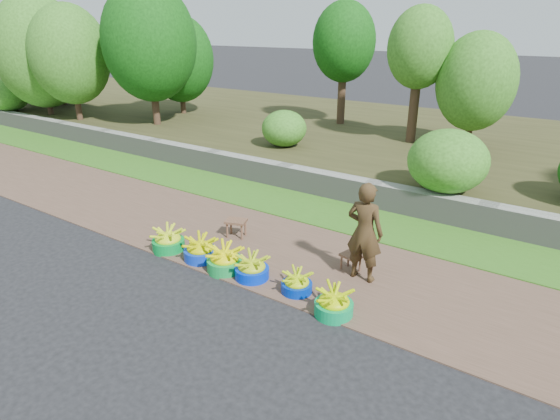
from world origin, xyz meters
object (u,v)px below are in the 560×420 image
Objects in this scene: basin_a at (168,241)px; basin_d at (252,268)px; basin_c at (225,260)px; basin_f at (334,303)px; basin_e at (297,284)px; vendor_woman at (365,232)px; stool_right at (351,258)px; basin_b at (200,250)px; stool_left at (236,223)px.

basin_a reaches higher than basin_d.
basin_f is (1.96, -0.09, -0.02)m from basin_c.
basin_d is (0.49, 0.04, -0.01)m from basin_c.
basin_e is at bearing 4.00° from basin_c.
vendor_woman is at bearing 95.18° from basin_f.
basin_e is at bearing 3.39° from basin_d.
basin_d is 1.01× the size of basin_f.
basin_a is at bearing -159.32° from stool_right.
stool_right is (2.18, 1.04, 0.05)m from basin_b.
basin_e is at bearing 1.36° from basin_b.
basin_d reaches higher than stool_right.
basin_f is 1.22m from vendor_woman.
basin_c is 0.37× the size of vendor_woman.
basin_c is at bearing -175.05° from basin_d.
vendor_woman reaches higher than basin_e.
vendor_woman is (3.12, 0.97, 0.60)m from basin_a.
basin_d reaches higher than stool_left.
stool_right is 0.23× the size of vendor_woman.
basin_a is 1.06× the size of basin_f.
basin_e is at bearing -109.68° from stool_right.
stool_right is (1.12, 1.04, 0.06)m from basin_d.
basin_e is at bearing 165.25° from basin_f.
basin_a is at bearing 16.53° from vendor_woman.
basin_a is 1.25m from basin_c.
stool_left is (-1.13, 1.00, 0.10)m from basin_d.
stool_right is (0.35, 0.99, 0.09)m from basin_e.
basin_f reaches higher than stool_right.
vendor_woman is (-0.10, 1.06, 0.61)m from basin_f.
basin_c is at bearing 0.14° from basin_a.
basin_a is at bearing -179.86° from basin_c.
basin_a reaches higher than basin_b.
basin_c reaches higher than basin_a.
basin_d is (1.75, 0.05, -0.01)m from basin_a.
basin_a is 2.52m from basin_e.
basin_e is 1.03× the size of stool_left.
basin_b is 0.36× the size of vendor_woman.
stool_right is (2.25, 0.03, -0.04)m from stool_left.
basin_d is 0.77m from basin_e.
basin_c reaches higher than stool_right.
basin_e is 1.06m from stool_right.
stool_left is (-2.59, 1.14, 0.10)m from basin_f.
stool_left is at bearing 94.27° from basin_b.
vendor_woman is at bearing 55.70° from basin_e.
basin_d is 1.16× the size of basin_e.
basin_d reaches higher than basin_f.
basin_a is at bearing -120.58° from stool_left.
stool_left is (-0.07, 1.00, 0.09)m from basin_b.
stool_left is (0.62, 1.05, 0.09)m from basin_a.
basin_f is 1.23m from stool_right.
basin_d is at bearing 174.64° from basin_f.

